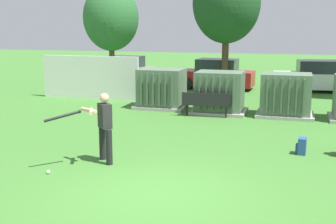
% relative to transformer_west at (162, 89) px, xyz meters
% --- Properties ---
extents(ground_plane, '(96.00, 96.00, 0.00)m').
position_rel_transformer_west_xyz_m(ground_plane, '(2.68, -9.22, -0.79)').
color(ground_plane, '#3D752D').
extents(fence_panel, '(4.80, 0.12, 2.00)m').
position_rel_transformer_west_xyz_m(fence_panel, '(-3.90, 1.28, 0.21)').
color(fence_panel, white).
rests_on(fence_panel, ground).
extents(transformer_west, '(2.10, 1.70, 1.62)m').
position_rel_transformer_west_xyz_m(transformer_west, '(0.00, 0.00, 0.00)').
color(transformer_west, '#9E9B93').
rests_on(transformer_west, ground).
extents(transformer_mid_west, '(2.10, 1.70, 1.62)m').
position_rel_transformer_west_xyz_m(transformer_mid_west, '(2.49, -0.41, 0.00)').
color(transformer_mid_west, '#9E9B93').
rests_on(transformer_mid_west, ground).
extents(transformer_mid_east, '(2.10, 1.70, 1.62)m').
position_rel_transformer_west_xyz_m(transformer_mid_east, '(4.99, -0.37, 0.00)').
color(transformer_mid_east, '#9E9B93').
rests_on(transformer_mid_east, ground).
extents(park_bench, '(1.82, 0.51, 0.92)m').
position_rel_transformer_west_xyz_m(park_bench, '(2.13, -1.29, -0.25)').
color(park_bench, black).
rests_on(park_bench, ground).
extents(batter, '(1.33, 1.31, 1.74)m').
position_rel_transformer_west_xyz_m(batter, '(0.81, -7.53, 0.19)').
color(batter, black).
rests_on(batter, ground).
extents(sports_ball, '(0.09, 0.09, 0.09)m').
position_rel_transformer_west_xyz_m(sports_ball, '(-0.05, -8.69, -0.74)').
color(sports_ball, white).
rests_on(sports_ball, ground).
extents(backpack, '(0.28, 0.34, 0.44)m').
position_rel_transformer_west_xyz_m(backpack, '(5.55, -5.40, -0.57)').
color(backpack, '#264C8C').
rests_on(backpack, ground).
extents(tree_left, '(2.88, 2.88, 5.50)m').
position_rel_transformer_west_xyz_m(tree_left, '(-4.04, 4.20, 2.98)').
color(tree_left, brown).
rests_on(tree_left, ground).
extents(tree_center_left, '(3.43, 3.43, 6.55)m').
position_rel_transformer_west_xyz_m(tree_center_left, '(1.77, 5.38, 3.70)').
color(tree_center_left, '#4C3828').
rests_on(tree_center_left, ground).
extents(parked_car_leftmost, '(4.39, 2.33, 1.62)m').
position_rel_transformer_west_xyz_m(parked_car_leftmost, '(-4.68, 7.13, -0.04)').
color(parked_car_leftmost, gray).
rests_on(parked_car_leftmost, ground).
extents(parked_car_left_of_center, '(4.27, 2.07, 1.62)m').
position_rel_transformer_west_xyz_m(parked_car_left_of_center, '(1.10, 6.29, -0.04)').
color(parked_car_left_of_center, maroon).
rests_on(parked_car_left_of_center, ground).
extents(parked_car_right_of_center, '(4.38, 2.32, 1.62)m').
position_rel_transformer_west_xyz_m(parked_car_right_of_center, '(6.34, 6.71, -0.04)').
color(parked_car_right_of_center, silver).
rests_on(parked_car_right_of_center, ground).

